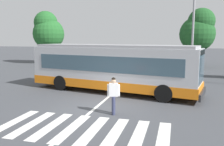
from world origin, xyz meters
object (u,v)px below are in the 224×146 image
Objects in this scene: background_tree_left at (48,31)px; twin_arm_street_lamp at (193,21)px; pedestrian_crossing_street at (114,94)px; parked_car_silver at (189,64)px; parked_car_blue at (139,63)px; parked_car_champagne at (164,63)px; city_transit_bus at (112,68)px; parked_car_red at (96,61)px; parked_car_charcoal at (119,62)px; background_tree_right at (198,30)px.

twin_arm_street_lamp is at bearing -18.58° from background_tree_left.
pedestrian_crossing_street reaches higher than parked_car_silver.
pedestrian_crossing_street is 0.37× the size of parked_car_blue.
parked_car_champagne is (1.44, 16.63, -0.20)m from pedestrian_crossing_street.
pedestrian_crossing_street is at bearing -74.20° from city_transit_bus.
parked_car_charcoal is (2.73, 0.23, 0.00)m from parked_car_red.
pedestrian_crossing_street is 0.24× the size of background_tree_left.
parked_car_champagne is 0.63× the size of background_tree_left.
parked_car_blue is 0.57× the size of twin_arm_street_lamp.
parked_car_champagne is 0.63× the size of background_tree_right.
parked_car_blue is 7.55m from twin_arm_street_lamp.
parked_car_charcoal is at bearing 102.85° from pedestrian_crossing_street.
parked_car_champagne is (7.98, 0.14, 0.00)m from parked_car_red.
parked_car_champagne is at bearing 77.24° from city_transit_bus.
parked_car_blue is at bearing -179.01° from parked_car_silver.
parked_car_champagne is (2.73, 12.07, -0.82)m from city_transit_bus.
city_transit_bus reaches higher than parked_car_blue.
city_transit_bus is 6.67× the size of pedestrian_crossing_street.
parked_car_blue is at bearing -9.63° from parked_car_charcoal.
twin_arm_street_lamp reaches higher than pedestrian_crossing_street.
parked_car_silver is (5.34, 11.83, -0.82)m from city_transit_bus.
parked_car_champagne is 6.81m from background_tree_right.
parked_car_blue is 1.03× the size of parked_car_champagne.
parked_car_blue is 0.65× the size of background_tree_left.
parked_car_charcoal is 10.60m from background_tree_right.
parked_car_silver is 0.56× the size of twin_arm_street_lamp.
background_tree_right reaches higher than parked_car_silver.
pedestrian_crossing_street reaches higher than parked_car_champagne.
background_tree_right is at bearing 25.35° from parked_car_charcoal.
parked_car_champagne is at bearing 6.93° from parked_car_blue.
twin_arm_street_lamp is at bearing -29.78° from parked_car_blue.
parked_car_red is at bearing -20.45° from background_tree_left.
parked_car_silver is at bearing -9.41° from background_tree_left.
twin_arm_street_lamp reaches higher than background_tree_right.
parked_car_silver is (4.05, 16.39, -0.20)m from pedestrian_crossing_street.
parked_car_charcoal is at bearing 156.06° from twin_arm_street_lamp.
twin_arm_street_lamp is 1.15× the size of background_tree_right.
background_tree_right is (1.09, 7.76, -0.62)m from twin_arm_street_lamp.
parked_car_red is 0.64× the size of background_tree_right.
parked_car_red is 0.63× the size of background_tree_left.
parked_car_red is at bearing 177.85° from parked_car_blue.
parked_car_charcoal is at bearing 170.37° from parked_car_blue.
background_tree_left is (-13.22, 3.17, 3.76)m from parked_car_blue.
parked_car_charcoal is at bearing 178.98° from parked_car_champagne.
parked_car_blue is 2.76m from parked_car_champagne.
pedestrian_crossing_street is 17.74m from parked_car_red.
pedestrian_crossing_street reaches higher than parked_car_blue.
parked_car_silver is 0.64× the size of background_tree_right.
parked_car_red is at bearing -159.03° from background_tree_right.
background_tree_right is (8.99, 4.26, 3.69)m from parked_car_charcoal.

